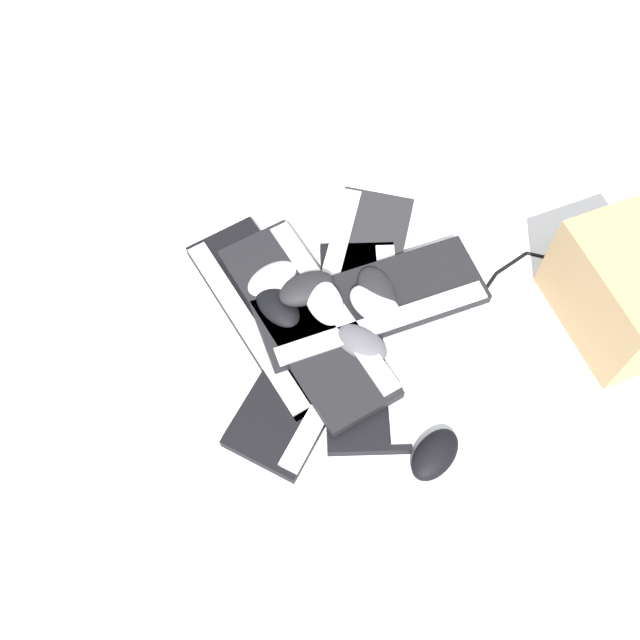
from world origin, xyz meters
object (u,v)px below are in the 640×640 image
object	(u,v)px
mouse_6	(278,308)
keyboard_5	(371,303)
mouse_2	(272,280)
mouse_7	(360,343)
keyboard_0	(316,363)
mouse_0	(377,292)
keyboard_3	(270,315)
keyboard_1	(364,342)
cardboard_box	(626,291)
keyboard_2	(357,281)
mouse_1	(375,305)
mouse_4	(307,289)
mouse_3	(435,455)
mouse_5	(324,300)
keyboard_4	(308,320)

from	to	relation	value
mouse_6	keyboard_5	bearing A→B (deg)	-125.94
mouse_2	mouse_7	distance (m)	0.22
keyboard_0	mouse_2	world-z (taller)	mouse_2
mouse_0	keyboard_3	bearing A→B (deg)	-105.50
keyboard_1	cardboard_box	world-z (taller)	cardboard_box
mouse_2	keyboard_2	bearing A→B (deg)	149.06
keyboard_5	mouse_7	size ratio (longest dim) A/B	3.99
keyboard_0	mouse_1	world-z (taller)	mouse_1
keyboard_2	mouse_1	world-z (taller)	mouse_1
mouse_0	mouse_7	xyz separation A→B (m)	(0.10, -0.00, -0.03)
mouse_4	mouse_0	bearing A→B (deg)	-28.87
mouse_0	keyboard_5	bearing A→B (deg)	-82.67
mouse_1	mouse_2	distance (m)	0.21
mouse_1	keyboard_3	bearing A→B (deg)	34.66
keyboard_1	keyboard_3	distance (m)	0.19
mouse_3	keyboard_0	bearing A→B (deg)	-91.47
keyboard_1	mouse_0	xyz separation A→B (m)	(-0.08, -0.00, 0.07)
mouse_0	mouse_4	size ratio (longest dim) A/B	1.00
mouse_1	cardboard_box	distance (m)	0.46
mouse_7	mouse_2	bearing A→B (deg)	-6.44
keyboard_0	mouse_5	bearing A→B (deg)	-170.89
mouse_3	mouse_4	bearing A→B (deg)	-103.84
keyboard_5	mouse_2	bearing A→B (deg)	-86.61
keyboard_0	keyboard_5	world-z (taller)	keyboard_5
keyboard_3	mouse_2	xyz separation A→B (m)	(-0.06, -0.01, 0.04)
mouse_2	mouse_5	world-z (taller)	mouse_5
mouse_7	cardboard_box	bearing A→B (deg)	-137.95
keyboard_5	keyboard_4	bearing A→B (deg)	-55.47
keyboard_0	keyboard_4	world-z (taller)	keyboard_4
mouse_2	mouse_4	size ratio (longest dim) A/B	1.00
keyboard_3	mouse_3	distance (m)	0.41
keyboard_3	cardboard_box	xyz separation A→B (m)	(-0.20, 0.63, 0.09)
keyboard_5	mouse_3	size ratio (longest dim) A/B	3.99
keyboard_3	keyboard_0	bearing A→B (deg)	58.80
mouse_2	mouse_7	xyz separation A→B (m)	(0.08, 0.20, 0.00)
mouse_4	mouse_6	size ratio (longest dim) A/B	1.00
keyboard_0	mouse_6	size ratio (longest dim) A/B	4.18
keyboard_0	keyboard_2	bearing A→B (deg)	173.31
mouse_2	cardboard_box	xyz separation A→B (m)	(-0.15, 0.64, 0.05)
keyboard_3	mouse_6	xyz separation A→B (m)	(-0.00, 0.02, 0.04)
mouse_3	mouse_4	world-z (taller)	mouse_4
mouse_0	mouse_1	distance (m)	0.03
mouse_0	mouse_5	distance (m)	0.10
mouse_3	keyboard_2	bearing A→B (deg)	-121.08
mouse_6	cardboard_box	bearing A→B (deg)	-129.64
keyboard_4	keyboard_3	bearing A→B (deg)	-93.02
keyboard_5	mouse_1	size ratio (longest dim) A/B	3.99
mouse_0	mouse_7	size ratio (longest dim) A/B	1.00
keyboard_0	mouse_5	world-z (taller)	mouse_5
mouse_2	keyboard_0	bearing A→B (deg)	80.67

